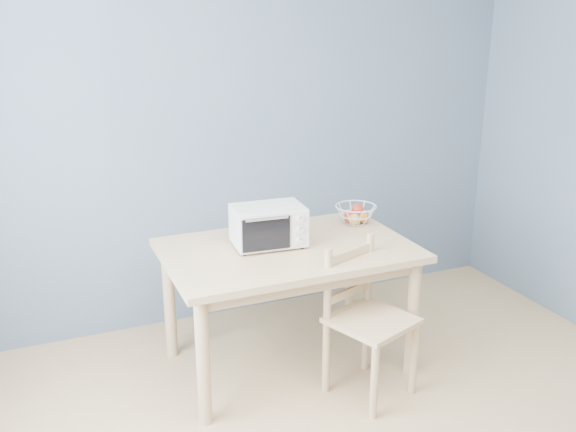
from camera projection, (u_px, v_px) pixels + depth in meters
name	position (u px, v px, depth m)	size (l,w,h in m)	color
room	(446.00, 235.00, 2.22)	(4.01, 4.51, 2.61)	tan
dining_table	(288.00, 263.00, 3.68)	(1.40, 0.90, 0.75)	tan
toaster_oven	(266.00, 226.00, 3.62)	(0.42, 0.31, 0.24)	silver
fruit_basket	(355.00, 214.00, 4.01)	(0.30, 0.30, 0.13)	silver
dining_chair	(366.00, 321.00, 3.49)	(0.51, 0.51, 0.85)	tan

